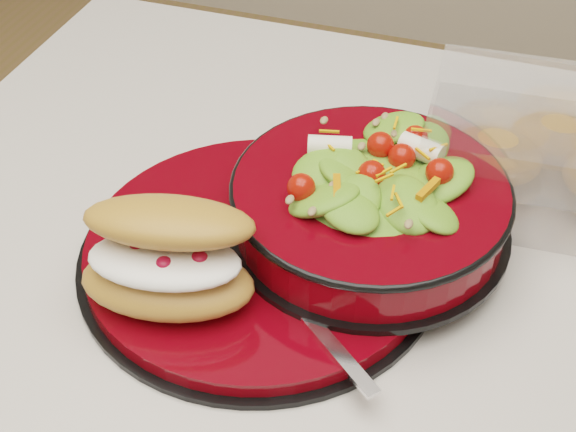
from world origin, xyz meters
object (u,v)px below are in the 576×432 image
(salad_bowl, at_px, (370,195))
(croissant, at_px, (168,258))
(dinner_plate, at_px, (260,251))
(pastry_box, at_px, (556,153))
(fork, at_px, (308,317))

(salad_bowl, distance_m, croissant, 0.18)
(dinner_plate, relative_size, pastry_box, 1.27)
(pastry_box, bearing_deg, croissant, -140.04)
(croissant, height_order, pastry_box, croissant)
(salad_bowl, height_order, pastry_box, salad_bowl)
(dinner_plate, distance_m, fork, 0.10)
(croissant, relative_size, pastry_box, 0.61)
(dinner_plate, distance_m, pastry_box, 0.30)
(dinner_plate, relative_size, salad_bowl, 1.28)
(dinner_plate, bearing_deg, salad_bowl, 30.69)
(dinner_plate, height_order, pastry_box, pastry_box)
(dinner_plate, height_order, fork, fork)
(dinner_plate, bearing_deg, pastry_box, 38.14)
(pastry_box, bearing_deg, fork, -126.56)
(croissant, height_order, fork, croissant)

